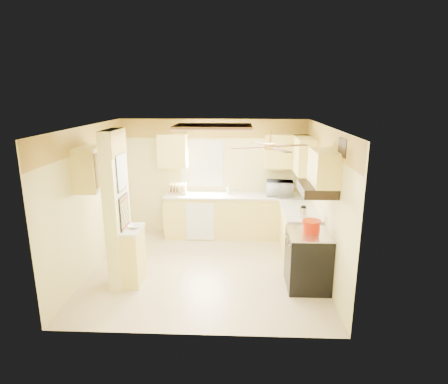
{
  "coord_description": "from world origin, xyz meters",
  "views": [
    {
      "loc": [
        0.58,
        -6.08,
        3.01
      ],
      "look_at": [
        0.3,
        0.35,
        1.32
      ],
      "focal_mm": 30.0,
      "sensor_mm": 36.0,
      "label": 1
    }
  ],
  "objects_px": {
    "microwave": "(280,188)",
    "dutch_oven": "(311,226)",
    "stove": "(308,259)",
    "kettle": "(303,212)",
    "bowl": "(135,226)"
  },
  "relations": [
    {
      "from": "microwave",
      "to": "dutch_oven",
      "type": "relative_size",
      "value": 1.91
    },
    {
      "from": "stove",
      "to": "kettle",
      "type": "bearing_deg",
      "value": 89.45
    },
    {
      "from": "kettle",
      "to": "dutch_oven",
      "type": "bearing_deg",
      "value": -88.01
    },
    {
      "from": "microwave",
      "to": "dutch_oven",
      "type": "bearing_deg",
      "value": 102.54
    },
    {
      "from": "microwave",
      "to": "kettle",
      "type": "relative_size",
      "value": 2.7
    },
    {
      "from": "microwave",
      "to": "bowl",
      "type": "height_order",
      "value": "microwave"
    },
    {
      "from": "dutch_oven",
      "to": "stove",
      "type": "bearing_deg",
      "value": -135.92
    },
    {
      "from": "stove",
      "to": "microwave",
      "type": "xyz_separation_m",
      "value": [
        -0.25,
        2.13,
        0.63
      ]
    },
    {
      "from": "microwave",
      "to": "dutch_oven",
      "type": "xyz_separation_m",
      "value": [
        0.28,
        -2.1,
        -0.08
      ]
    },
    {
      "from": "stove",
      "to": "bowl",
      "type": "height_order",
      "value": "bowl"
    },
    {
      "from": "stove",
      "to": "kettle",
      "type": "relative_size",
      "value": 4.47
    },
    {
      "from": "bowl",
      "to": "kettle",
      "type": "xyz_separation_m",
      "value": [
        2.77,
        0.65,
        0.07
      ]
    },
    {
      "from": "microwave",
      "to": "kettle",
      "type": "bearing_deg",
      "value": 105.03
    },
    {
      "from": "kettle",
      "to": "bowl",
      "type": "bearing_deg",
      "value": -166.88
    },
    {
      "from": "bowl",
      "to": "stove",
      "type": "bearing_deg",
      "value": -0.58
    }
  ]
}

